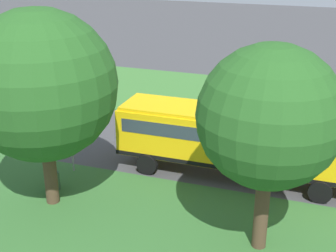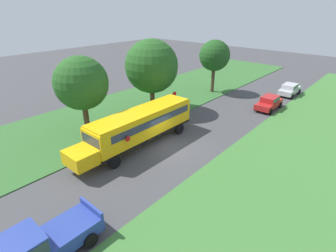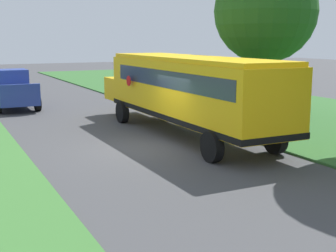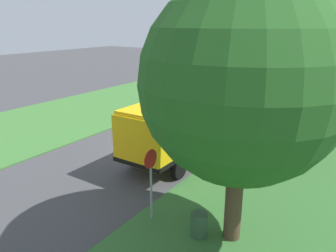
% 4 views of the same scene
% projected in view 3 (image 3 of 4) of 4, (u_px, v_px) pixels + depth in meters
% --- Properties ---
extents(ground_plane, '(120.00, 120.00, 0.00)m').
position_uv_depth(ground_plane, '(145.00, 148.00, 16.63)').
color(ground_plane, '#424244').
extents(school_bus, '(2.85, 12.42, 3.16)m').
position_uv_depth(school_bus, '(187.00, 88.00, 18.43)').
color(school_bus, yellow).
rests_on(school_bus, ground).
extents(pickup_truck, '(2.28, 5.40, 2.10)m').
position_uv_depth(pickup_truck, '(12.00, 88.00, 26.38)').
color(pickup_truck, '#283D93').
rests_on(pickup_truck, ground).
extents(oak_tree_beside_bus, '(4.83, 4.83, 7.51)m').
position_uv_depth(oak_tree_beside_bus, '(263.00, 13.00, 21.97)').
color(oak_tree_beside_bus, '#4C3826').
rests_on(oak_tree_beside_bus, ground).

